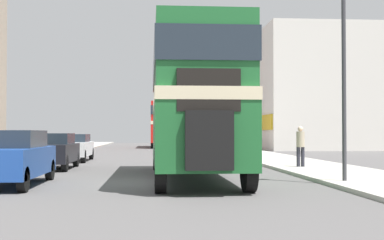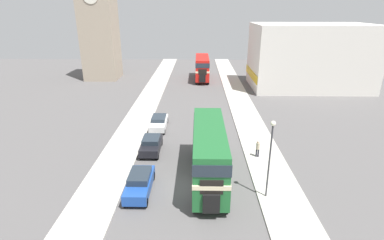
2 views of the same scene
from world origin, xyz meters
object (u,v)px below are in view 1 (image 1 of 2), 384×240
object	(u,v)px
car_parked_near	(11,157)
pedestrian_walking	(300,144)
bus_distant	(163,121)
double_decker_bus	(192,97)
car_parked_far	(73,147)
car_parked_mid	(51,150)
street_lamp	(344,45)

from	to	relation	value
car_parked_near	pedestrian_walking	xyz separation A→B (m)	(9.79, 5.60, 0.24)
bus_distant	double_decker_bus	bearing A→B (deg)	-89.83
double_decker_bus	car_parked_near	world-z (taller)	double_decker_bus
double_decker_bus	pedestrian_walking	xyz separation A→B (m)	(4.60, 3.68, -1.59)
car_parked_near	pedestrian_walking	world-z (taller)	pedestrian_walking
double_decker_bus	bus_distant	bearing A→B (deg)	90.17
pedestrian_walking	car_parked_far	bearing A→B (deg)	144.69
car_parked_mid	car_parked_near	bearing A→B (deg)	-88.93
bus_distant	street_lamp	bearing A→B (deg)	-83.63
bus_distant	pedestrian_walking	distance (m)	32.05
bus_distant	car_parked_far	xyz separation A→B (m)	(-5.22, -24.64, -1.84)
double_decker_bus	car_parked_far	distance (m)	12.10
double_decker_bus	car_parked_far	bearing A→B (deg)	116.44
car_parked_far	bus_distant	bearing A→B (deg)	78.04
car_parked_mid	street_lamp	distance (m)	12.30
double_decker_bus	street_lamp	xyz separation A→B (m)	(4.11, -2.45, 1.34)
bus_distant	car_parked_far	size ratio (longest dim) A/B	2.23
car_parked_near	car_parked_mid	distance (m)	6.69
car_parked_mid	pedestrian_walking	xyz separation A→B (m)	(9.91, -1.09, 0.28)
bus_distant	street_lamp	xyz separation A→B (m)	(4.22, -37.80, 1.38)
car_parked_mid	pedestrian_walking	size ratio (longest dim) A/B	2.45
car_parked_near	street_lamp	size ratio (longest dim) A/B	0.75
bus_distant	car_parked_near	world-z (taller)	bus_distant
bus_distant	street_lamp	distance (m)	38.06
double_decker_bus	street_lamp	bearing A→B (deg)	-30.83
car_parked_mid	pedestrian_walking	world-z (taller)	pedestrian_walking
bus_distant	car_parked_near	size ratio (longest dim) A/B	2.21
car_parked_mid	car_parked_far	world-z (taller)	car_parked_mid
car_parked_near	street_lamp	bearing A→B (deg)	-3.25
car_parked_far	pedestrian_walking	size ratio (longest dim) A/B	2.71
pedestrian_walking	street_lamp	world-z (taller)	street_lamp
car_parked_mid	car_parked_far	distance (m)	5.94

